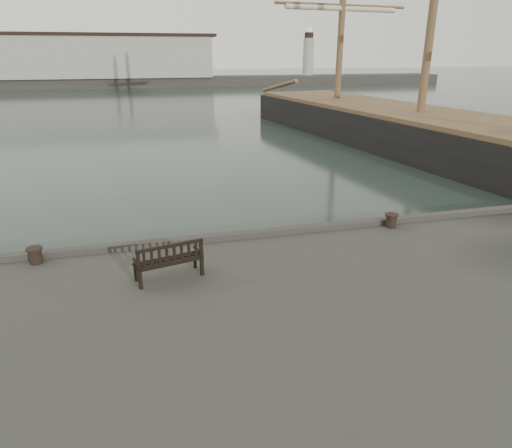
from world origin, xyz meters
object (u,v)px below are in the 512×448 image
at_px(bollard_left, 35,255).
at_px(bollard_right, 391,221).
at_px(tall_ship_main, 417,139).
at_px(bench, 169,267).

relative_size(bollard_left, bollard_right, 0.99).
distance_m(bollard_left, bollard_right, 10.69).
relative_size(bollard_right, tall_ship_main, 0.01).
bearing_deg(bench, tall_ship_main, 31.66).
bearing_deg(bollard_right, tall_ship_main, 54.65).
bearing_deg(bench, bollard_right, 0.98).
bearing_deg(bollard_right, bench, -166.00).
xyz_separation_m(bollard_left, tall_ship_main, (23.45, 18.00, -0.99)).
bearing_deg(tall_ship_main, bench, -142.51).
height_order(bench, bollard_left, bench).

